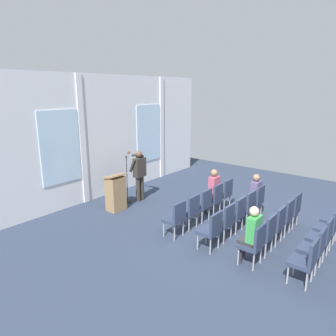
% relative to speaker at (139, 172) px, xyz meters
% --- Properties ---
extents(ground_plane, '(13.10, 13.10, 0.00)m').
position_rel_speaker_xyz_m(ground_plane, '(-0.08, -3.71, -0.98)').
color(ground_plane, '#2D384C').
extents(rear_partition, '(9.65, 0.14, 4.10)m').
position_rel_speaker_xyz_m(rear_partition, '(-0.06, 1.32, 1.06)').
color(rear_partition, silver).
rests_on(rear_partition, ground).
extents(speaker, '(0.52, 0.69, 1.69)m').
position_rel_speaker_xyz_m(speaker, '(0.00, 0.00, 0.00)').
color(speaker, '#332D28').
rests_on(speaker, ground).
extents(mic_stand, '(0.28, 0.28, 1.55)m').
position_rel_speaker_xyz_m(mic_stand, '(-0.37, 0.19, -0.65)').
color(mic_stand, black).
rests_on(mic_stand, ground).
extents(lectern, '(0.60, 0.48, 1.16)m').
position_rel_speaker_xyz_m(lectern, '(-1.07, -0.03, -0.43)').
color(lectern, '#93724C').
rests_on(lectern, ground).
extents(chair_r0_c0, '(0.46, 0.44, 0.94)m').
position_rel_speaker_xyz_m(chair_r0_c0, '(-1.32, -2.55, -0.45)').
color(chair_r0_c0, '#99999E').
rests_on(chair_r0_c0, ground).
extents(chair_r0_c1, '(0.46, 0.44, 0.94)m').
position_rel_speaker_xyz_m(chair_r0_c1, '(-0.70, -2.55, -0.45)').
color(chair_r0_c1, '#99999E').
rests_on(chair_r0_c1, ground).
extents(chair_r0_c2, '(0.46, 0.44, 0.94)m').
position_rel_speaker_xyz_m(chair_r0_c2, '(-0.08, -2.55, -0.45)').
color(chair_r0_c2, '#99999E').
rests_on(chair_r0_c2, ground).
extents(chair_r0_c3, '(0.46, 0.44, 0.94)m').
position_rel_speaker_xyz_m(chair_r0_c3, '(0.54, -2.55, -0.45)').
color(chair_r0_c3, '#99999E').
rests_on(chair_r0_c3, ground).
extents(audience_r0_c3, '(0.36, 0.39, 1.37)m').
position_rel_speaker_xyz_m(audience_r0_c3, '(0.54, -2.47, -0.23)').
color(audience_r0_c3, '#2D2D33').
rests_on(audience_r0_c3, ground).
extents(chair_r0_c4, '(0.46, 0.44, 0.94)m').
position_rel_speaker_xyz_m(chair_r0_c4, '(1.16, -2.55, -0.45)').
color(chair_r0_c4, '#99999E').
rests_on(chair_r0_c4, ground).
extents(chair_r1_c0, '(0.46, 0.44, 0.94)m').
position_rel_speaker_xyz_m(chair_r1_c0, '(-1.32, -3.57, -0.45)').
color(chair_r1_c0, '#99999E').
rests_on(chair_r1_c0, ground).
extents(chair_r1_c1, '(0.46, 0.44, 0.94)m').
position_rel_speaker_xyz_m(chair_r1_c1, '(-0.70, -3.57, -0.45)').
color(chair_r1_c1, '#99999E').
rests_on(chair_r1_c1, ground).
extents(chair_r1_c2, '(0.46, 0.44, 0.94)m').
position_rel_speaker_xyz_m(chair_r1_c2, '(-0.08, -3.57, -0.45)').
color(chair_r1_c2, '#99999E').
rests_on(chair_r1_c2, ground).
extents(chair_r1_c3, '(0.46, 0.44, 0.94)m').
position_rel_speaker_xyz_m(chair_r1_c3, '(0.54, -3.57, -0.45)').
color(chair_r1_c3, '#99999E').
rests_on(chair_r1_c3, ground).
extents(chair_r1_c4, '(0.46, 0.44, 0.94)m').
position_rel_speaker_xyz_m(chair_r1_c4, '(1.16, -3.57, -0.45)').
color(chair_r1_c4, '#99999E').
rests_on(chair_r1_c4, ground).
extents(audience_r1_c4, '(0.36, 0.39, 1.27)m').
position_rel_speaker_xyz_m(audience_r1_c4, '(1.16, -3.49, -0.27)').
color(audience_r1_c4, '#2D2D33').
rests_on(audience_r1_c4, ground).
extents(chair_r2_c0, '(0.46, 0.44, 0.94)m').
position_rel_speaker_xyz_m(chair_r2_c0, '(-1.32, -4.59, -0.45)').
color(chair_r2_c0, '#99999E').
rests_on(chair_r2_c0, ground).
extents(audience_r2_c0, '(0.36, 0.39, 1.32)m').
position_rel_speaker_xyz_m(audience_r2_c0, '(-1.32, -4.51, -0.25)').
color(audience_r2_c0, '#2D2D33').
rests_on(audience_r2_c0, ground).
extents(chair_r2_c1, '(0.46, 0.44, 0.94)m').
position_rel_speaker_xyz_m(chair_r2_c1, '(-0.70, -4.59, -0.45)').
color(chair_r2_c1, '#99999E').
rests_on(chair_r2_c1, ground).
extents(chair_r2_c2, '(0.46, 0.44, 0.94)m').
position_rel_speaker_xyz_m(chair_r2_c2, '(-0.08, -4.59, -0.45)').
color(chair_r2_c2, '#99999E').
rests_on(chair_r2_c2, ground).
extents(chair_r2_c3, '(0.46, 0.44, 0.94)m').
position_rel_speaker_xyz_m(chair_r2_c3, '(0.54, -4.59, -0.45)').
color(chair_r2_c3, '#99999E').
rests_on(chair_r2_c3, ground).
extents(chair_r2_c4, '(0.46, 0.44, 0.94)m').
position_rel_speaker_xyz_m(chair_r2_c4, '(1.16, -4.59, -0.45)').
color(chair_r2_c4, '#99999E').
rests_on(chair_r2_c4, ground).
extents(chair_r3_c0, '(0.46, 0.44, 0.94)m').
position_rel_speaker_xyz_m(chair_r3_c0, '(-1.32, -5.62, -0.45)').
color(chair_r3_c0, '#99999E').
rests_on(chair_r3_c0, ground).
extents(chair_r3_c1, '(0.46, 0.44, 0.94)m').
position_rel_speaker_xyz_m(chair_r3_c1, '(-0.70, -5.62, -0.45)').
color(chair_r3_c1, '#99999E').
rests_on(chair_r3_c1, ground).
extents(chair_r3_c2, '(0.46, 0.44, 0.94)m').
position_rel_speaker_xyz_m(chair_r3_c2, '(-0.08, -5.62, -0.45)').
color(chair_r3_c2, '#99999E').
rests_on(chair_r3_c2, ground).
extents(chair_r3_c3, '(0.46, 0.44, 0.94)m').
position_rel_speaker_xyz_m(chair_r3_c3, '(0.54, -5.62, -0.45)').
color(chair_r3_c3, '#99999E').
rests_on(chair_r3_c3, ground).
extents(chair_r3_c4, '(0.46, 0.44, 0.94)m').
position_rel_speaker_xyz_m(chair_r3_c4, '(1.16, -5.62, -0.45)').
color(chair_r3_c4, '#99999E').
rests_on(chair_r3_c4, ground).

